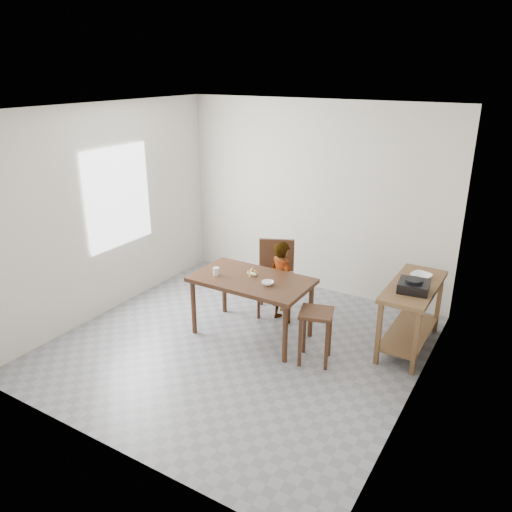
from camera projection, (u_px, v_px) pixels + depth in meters
The scene contains 17 objects.
floor at pixel (239, 346), 5.93m from camera, with size 4.00×4.00×0.04m, color slate.
ceiling at pixel (235, 107), 4.95m from camera, with size 4.00×4.00×0.04m, color white.
wall_back at pixel (315, 198), 7.05m from camera, with size 4.00×0.04×2.70m, color beige.
wall_front at pixel (94, 310), 3.82m from camera, with size 4.00×0.04×2.70m, color beige.
wall_left at pixel (105, 211), 6.41m from camera, with size 0.04×4.00×2.70m, color beige.
wall_right at pixel (426, 275), 4.47m from camera, with size 0.04×4.00×2.70m, color beige.
window_pane at pixel (119, 197), 6.49m from camera, with size 0.02×1.10×1.30m, color silver.
dining_table at pixel (252, 307), 6.02m from camera, with size 1.40×0.80×0.75m, color #3C2213, non-canonical shape.
prep_counter at pixel (410, 316), 5.75m from camera, with size 0.50×1.20×0.80m, color brown, non-canonical shape.
child at pixel (282, 282), 6.31m from camera, with size 0.39×0.26×1.08m, color white.
dining_chair at pixel (275, 279), 6.54m from camera, with size 0.46×0.46×0.96m, color #3C2213, non-canonical shape.
stool at pixel (315, 336), 5.50m from camera, with size 0.35×0.35×0.62m, color #3C2213, non-canonical shape.
glass_tumbler at pixel (216, 271), 5.97m from camera, with size 0.07×0.07×0.09m, color silver.
small_bowl at pixel (268, 283), 5.71m from camera, with size 0.14×0.14×0.04m, color white.
banana at pixel (252, 273), 5.96m from camera, with size 0.15×0.11×0.05m, color #DECE51, non-canonical shape.
serving_bowl at pixel (421, 276), 5.75m from camera, with size 0.23×0.23×0.06m, color white.
gas_burner at pixel (414, 286), 5.43m from camera, with size 0.32×0.32×0.11m, color black.
Camera 1 is at (2.83, -4.31, 3.10)m, focal length 35.00 mm.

